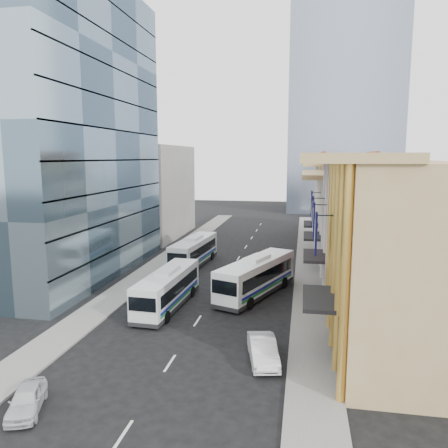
% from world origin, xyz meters
% --- Properties ---
extents(ground, '(200.00, 200.00, 0.00)m').
position_xyz_m(ground, '(0.00, 0.00, 0.00)').
color(ground, black).
rests_on(ground, ground).
extents(sidewalk_right, '(3.00, 90.00, 0.15)m').
position_xyz_m(sidewalk_right, '(8.50, 22.00, 0.07)').
color(sidewalk_right, slate).
rests_on(sidewalk_right, ground).
extents(sidewalk_left, '(3.00, 90.00, 0.15)m').
position_xyz_m(sidewalk_left, '(-8.50, 22.00, 0.07)').
color(sidewalk_left, slate).
rests_on(sidewalk_left, ground).
extents(shophouse_tan, '(8.00, 14.00, 12.00)m').
position_xyz_m(shophouse_tan, '(14.00, 5.00, 6.00)').
color(shophouse_tan, tan).
rests_on(shophouse_tan, ground).
extents(shophouse_red, '(8.00, 10.00, 12.00)m').
position_xyz_m(shophouse_red, '(14.00, 17.00, 6.00)').
color(shophouse_red, '#9F1612').
rests_on(shophouse_red, ground).
extents(shophouse_cream_near, '(8.00, 9.00, 10.00)m').
position_xyz_m(shophouse_cream_near, '(14.00, 26.50, 5.00)').
color(shophouse_cream_near, white).
rests_on(shophouse_cream_near, ground).
extents(shophouse_cream_mid, '(8.00, 9.00, 10.00)m').
position_xyz_m(shophouse_cream_mid, '(14.00, 35.50, 5.00)').
color(shophouse_cream_mid, white).
rests_on(shophouse_cream_mid, ground).
extents(shophouse_cream_far, '(8.00, 12.00, 11.00)m').
position_xyz_m(shophouse_cream_far, '(14.00, 46.00, 5.50)').
color(shophouse_cream_far, white).
rests_on(shophouse_cream_far, ground).
extents(office_tower, '(12.00, 26.00, 30.00)m').
position_xyz_m(office_tower, '(-17.00, 19.00, 15.00)').
color(office_tower, '#425969').
rests_on(office_tower, ground).
extents(office_block_far, '(10.00, 18.00, 14.00)m').
position_xyz_m(office_block_far, '(-16.00, 42.00, 7.00)').
color(office_block_far, gray).
rests_on(office_block_far, ground).
extents(bus_left_near, '(2.91, 10.37, 3.29)m').
position_xyz_m(bus_left_near, '(-3.15, 10.56, 1.64)').
color(bus_left_near, silver).
rests_on(bus_left_near, ground).
extents(bus_left_far, '(3.39, 10.75, 3.39)m').
position_xyz_m(bus_left_far, '(-4.51, 24.70, 1.70)').
color(bus_left_far, silver).
rests_on(bus_left_far, ground).
extents(bus_right, '(6.45, 11.42, 3.60)m').
position_xyz_m(bus_right, '(3.71, 15.09, 1.80)').
color(bus_right, white).
rests_on(bus_right, ground).
extents(sedan_left, '(2.64, 3.89, 1.23)m').
position_xyz_m(sedan_left, '(-5.36, -5.07, 0.61)').
color(sedan_left, silver).
rests_on(sedan_left, ground).
extents(sedan_right, '(2.48, 4.68, 1.47)m').
position_xyz_m(sedan_right, '(5.50, 2.22, 0.73)').
color(sedan_right, silver).
rests_on(sedan_right, ground).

